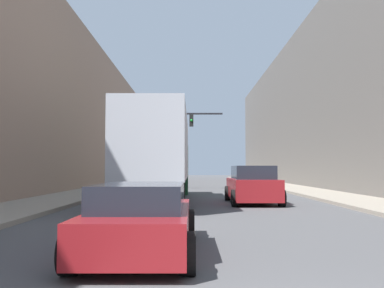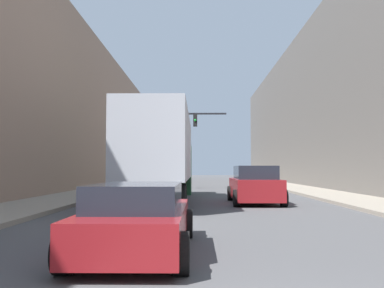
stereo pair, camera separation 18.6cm
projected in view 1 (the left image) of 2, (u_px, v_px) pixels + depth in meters
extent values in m
cube|color=gray|center=(292.00, 188.00, 32.88)|extent=(3.09, 80.00, 0.15)
cube|color=gray|center=(110.00, 188.00, 32.91)|extent=(3.09, 80.00, 0.15)
cube|color=#66605B|center=(349.00, 101.00, 33.26)|extent=(6.00, 80.00, 13.69)
cube|color=#997A66|center=(52.00, 110.00, 33.27)|extent=(6.00, 80.00, 12.18)
cube|color=#B2B7C1|center=(159.00, 147.00, 19.36)|extent=(2.56, 11.24, 2.90)
cube|color=black|center=(159.00, 182.00, 19.27)|extent=(1.28, 11.24, 0.24)
cube|color=#1E512D|center=(168.00, 170.00, 26.08)|extent=(2.56, 2.34, 2.96)
cylinder|color=black|center=(117.00, 199.00, 14.84)|extent=(0.25, 1.00, 1.00)
cylinder|color=black|center=(182.00, 199.00, 14.83)|extent=(0.25, 1.00, 1.00)
cylinder|color=black|center=(122.00, 197.00, 16.03)|extent=(0.25, 1.00, 1.00)
cylinder|color=black|center=(183.00, 197.00, 16.03)|extent=(0.25, 1.00, 1.00)
cylinder|color=black|center=(150.00, 186.00, 26.03)|extent=(0.25, 1.00, 1.00)
cylinder|color=black|center=(187.00, 186.00, 26.02)|extent=(0.25, 1.00, 1.00)
cube|color=maroon|center=(143.00, 225.00, 7.99)|extent=(1.72, 4.69, 0.64)
cube|color=#1E232D|center=(142.00, 196.00, 7.79)|extent=(1.51, 2.58, 0.46)
cylinder|color=black|center=(114.00, 223.00, 9.63)|extent=(0.25, 0.64, 0.64)
cylinder|color=black|center=(190.00, 224.00, 9.62)|extent=(0.25, 0.64, 0.64)
cylinder|color=black|center=(71.00, 253.00, 6.24)|extent=(0.25, 0.64, 0.64)
cylinder|color=black|center=(188.00, 253.00, 6.24)|extent=(0.25, 0.64, 0.64)
cube|color=maroon|center=(253.00, 189.00, 19.20)|extent=(1.93, 4.67, 0.90)
cube|color=#1E232D|center=(254.00, 172.00, 19.00)|extent=(1.70, 2.57, 0.58)
cylinder|color=black|center=(229.00, 193.00, 20.81)|extent=(0.25, 0.70, 0.70)
cylinder|color=black|center=(268.00, 193.00, 20.81)|extent=(0.25, 0.70, 0.70)
cylinder|color=black|center=(235.00, 198.00, 17.45)|extent=(0.25, 0.70, 0.70)
cylinder|color=black|center=(283.00, 198.00, 17.44)|extent=(0.25, 0.70, 0.70)
cylinder|color=black|center=(130.00, 149.00, 31.89)|extent=(0.20, 0.20, 5.97)
cube|color=black|center=(177.00, 114.00, 32.04)|extent=(7.00, 0.12, 0.12)
cube|color=black|center=(161.00, 120.00, 32.01)|extent=(0.30, 0.24, 0.90)
sphere|color=red|center=(161.00, 120.00, 31.87)|extent=(0.18, 0.18, 0.18)
cube|color=black|center=(192.00, 120.00, 32.00)|extent=(0.30, 0.24, 0.90)
sphere|color=green|center=(192.00, 120.00, 31.86)|extent=(0.18, 0.18, 0.18)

